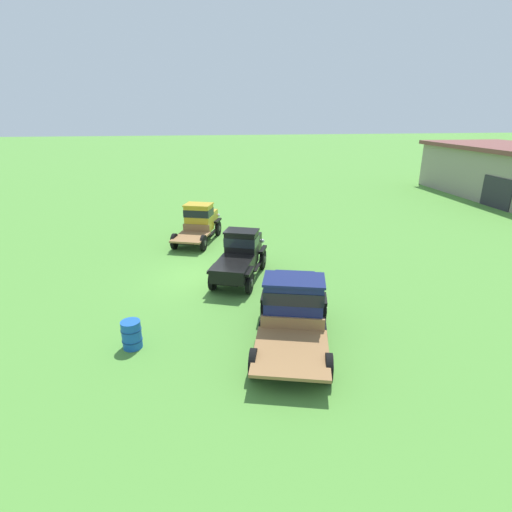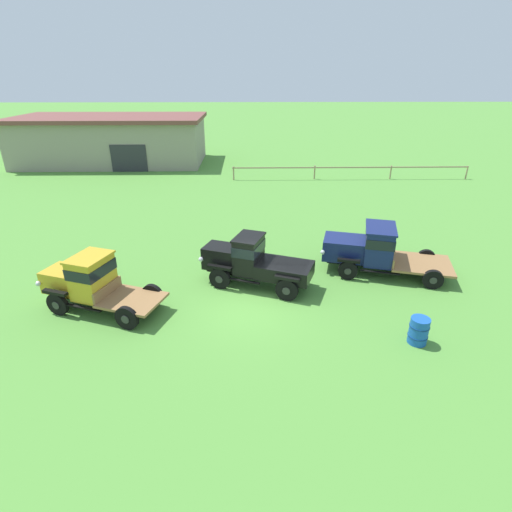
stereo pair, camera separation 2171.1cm
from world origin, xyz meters
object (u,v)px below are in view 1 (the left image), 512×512
(vintage_truck_second_in_line, at_px, (241,254))
(oil_drum_beside_row, at_px, (132,334))
(vintage_truck_foreground_near, at_px, (200,221))
(vintage_truck_midrow_center, at_px, (293,304))

(vintage_truck_second_in_line, xyz_separation_m, oil_drum_beside_row, (5.39, -4.18, -0.61))
(vintage_truck_foreground_near, height_order, oil_drum_beside_row, vintage_truck_foreground_near)
(vintage_truck_second_in_line, distance_m, vintage_truck_midrow_center, 5.44)
(vintage_truck_midrow_center, bearing_deg, vintage_truck_foreground_near, -166.00)
(vintage_truck_foreground_near, height_order, vintage_truck_midrow_center, vintage_truck_foreground_near)
(vintage_truck_second_in_line, xyz_separation_m, vintage_truck_midrow_center, (5.31, 1.17, 0.04))
(vintage_truck_second_in_line, height_order, oil_drum_beside_row, vintage_truck_second_in_line)
(vintage_truck_midrow_center, height_order, oil_drum_beside_row, vintage_truck_midrow_center)
(vintage_truck_foreground_near, relative_size, vintage_truck_midrow_center, 0.84)
(vintage_truck_foreground_near, bearing_deg, vintage_truck_second_in_line, 15.37)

